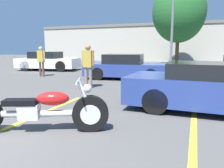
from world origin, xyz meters
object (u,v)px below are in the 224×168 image
Objects in this scene: light_pole at (174,18)px; show_car_hood_open at (217,87)px; parked_car_left_row at (48,61)px; tree_background at (179,12)px; parked_car_mid_row at (126,67)px; spectator_by_show_car at (41,59)px; motorcycle at (37,111)px; spectator_near_motorcycle at (88,62)px.

show_car_hood_open is (2.17, -10.80, -3.04)m from light_pole.
light_pole is 1.47× the size of parked_car_left_row.
light_pole is at bearing -90.03° from tree_background.
parked_car_mid_row is (-1.67, -5.98, -3.05)m from light_pole.
spectator_by_show_car is (-4.61, -0.81, 0.38)m from parked_car_mid_row.
tree_background is 2.98× the size of motorcycle.
parked_car_left_row is (-10.27, 6.96, 0.03)m from show_car_hood_open.
show_car_hood_open is 2.59× the size of spectator_near_motorcycle.
spectator_near_motorcycle is at bearing -103.89° from light_pole.
tree_background is at bearing 98.71° from show_car_hood_open.
parked_car_left_row is 7.87m from spectator_near_motorcycle.
spectator_near_motorcycle reaches higher than spectator_by_show_car.
parked_car_left_row is at bearing 102.10° from motorcycle.
tree_background is 4.37× the size of spectator_near_motorcycle.
spectator_near_motorcycle is at bearing 159.12° from show_car_hood_open.
spectator_near_motorcycle is at bearing -29.40° from spectator_by_show_car.
tree_background reaches higher than spectator_by_show_car.
spectator_near_motorcycle reaches higher than parked_car_mid_row.
spectator_by_show_car is (1.82, -2.96, 0.34)m from parked_car_left_row.
spectator_near_motorcycle is at bearing -99.69° from tree_background.
show_car_hood_open is at bearing -21.31° from spectator_near_motorcycle.
show_car_hood_open is at bearing -58.64° from parked_car_mid_row.
motorcycle is 0.56× the size of show_car_hood_open.
show_car_hood_open reaches higher than parked_car_left_row.
tree_background is 18.12m from motorcycle.
motorcycle is 1.50× the size of spectator_by_show_car.
spectator_near_motorcycle is (-0.58, -3.09, 0.41)m from parked_car_mid_row.
parked_car_left_row is (-8.10, -3.84, -3.01)m from light_pole.
show_car_hood_open is 0.98× the size of parked_car_left_row.
motorcycle is 4.19m from show_car_hood_open.
motorcycle is at bearing -64.88° from parked_car_left_row.
light_pole is at bearing 61.52° from motorcycle.
spectator_by_show_car is at bearing -69.50° from parked_car_left_row.
light_pole is 1.51× the size of parked_car_mid_row.
tree_background is at bearing 62.52° from motorcycle.
light_pole is 9.46m from parked_car_left_row.
tree_background is 13.10m from spectator_by_show_car.
tree_background reaches higher than parked_car_left_row.
parked_car_left_row is 2.72× the size of spectator_by_show_car.
parked_car_left_row is at bearing 138.21° from spectator_near_motorcycle.
spectator_by_show_car is at bearing 150.60° from spectator_near_motorcycle.
spectator_near_motorcycle is at bearing -52.89° from parked_car_left_row.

